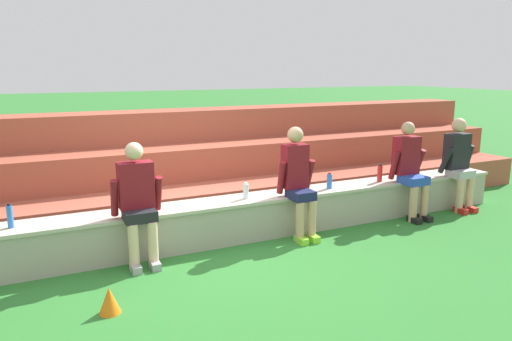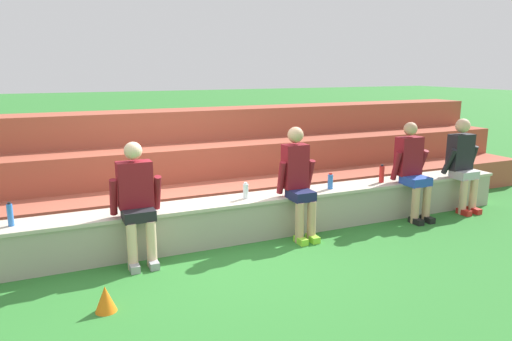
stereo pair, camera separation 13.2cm
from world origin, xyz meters
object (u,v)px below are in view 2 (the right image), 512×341
person_center (298,180)px  sports_cone (105,299)px  person_left_of_center (137,199)px  person_far_right (463,162)px  water_bottle_mid_left (330,181)px  plastic_cup_middle (470,167)px  water_bottle_near_left (10,215)px  person_right_of_center (412,168)px  water_bottle_center_gap (382,174)px  water_bottle_mid_right (246,191)px

person_center → sports_cone: person_center is taller
person_left_of_center → person_far_right: 4.85m
water_bottle_mid_left → plastic_cup_middle: bearing=2.0°
person_left_of_center → water_bottle_near_left: 1.29m
person_right_of_center → sports_cone: person_right_of_center is taller
water_bottle_near_left → plastic_cup_middle: (6.61, 0.05, -0.07)m
person_left_of_center → person_far_right: person_far_right is taller
person_center → plastic_cup_middle: person_center is taller
water_bottle_mid_left → water_bottle_center_gap: bearing=1.3°
plastic_cup_middle → sports_cone: plastic_cup_middle is taller
person_right_of_center → water_bottle_mid_right: bearing=175.2°
person_center → water_bottle_center_gap: size_ratio=5.43×
person_center → person_right_of_center: 1.87m
person_right_of_center → water_bottle_mid_right: person_right_of_center is taller
person_center → person_far_right: person_center is taller
sports_cone → person_far_right: bearing=10.7°
water_bottle_near_left → person_left_of_center: bearing=-11.1°
water_bottle_mid_right → person_far_right: bearing=-3.7°
water_bottle_mid_left → person_left_of_center: bearing=-175.6°
person_left_of_center → water_bottle_center_gap: person_left_of_center is taller
water_bottle_mid_left → plastic_cup_middle: water_bottle_mid_left is taller
person_center → water_bottle_mid_left: 0.66m
person_far_right → water_bottle_near_left: person_far_right is taller
person_left_of_center → water_bottle_center_gap: (3.53, 0.23, -0.08)m
person_left_of_center → water_bottle_center_gap: bearing=3.7°
water_bottle_center_gap → water_bottle_near_left: (-4.79, 0.02, -0.00)m
water_bottle_mid_right → plastic_cup_middle: bearing=1.0°
water_bottle_mid_left → water_bottle_near_left: (-3.91, 0.04, 0.02)m
water_bottle_mid_left → plastic_cup_middle: size_ratio=2.15×
person_right_of_center → person_far_right: person_far_right is taller
water_bottle_mid_left → person_center: bearing=-161.9°
person_center → person_left_of_center: bearing=-179.9°
water_bottle_mid_right → water_bottle_near_left: size_ratio=0.81×
person_right_of_center → person_far_right: bearing=-1.0°
water_bottle_near_left → person_center: bearing=-4.3°
water_bottle_mid_right → plastic_cup_middle: size_ratio=2.04×
person_left_of_center → plastic_cup_middle: bearing=3.2°
water_bottle_near_left → water_bottle_mid_right: bearing=-0.4°
water_bottle_mid_right → sports_cone: water_bottle_mid_right is taller
person_center → water_bottle_center_gap: bearing=8.4°
water_bottle_mid_left → plastic_cup_middle: (2.71, 0.09, -0.05)m
water_bottle_center_gap → water_bottle_near_left: bearing=179.7°
person_center → water_bottle_near_left: size_ratio=5.48×
person_center → person_far_right: 2.83m
water_bottle_mid_left → sports_cone: water_bottle_mid_left is taller
water_bottle_center_gap → water_bottle_mid_left: size_ratio=1.18×
water_bottle_mid_right → water_bottle_center_gap: (2.13, -0.00, 0.03)m
water_bottle_mid_right → water_bottle_near_left: bearing=179.6°
person_center → water_bottle_near_left: person_center is taller
plastic_cup_middle → person_far_right: bearing=-149.0°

